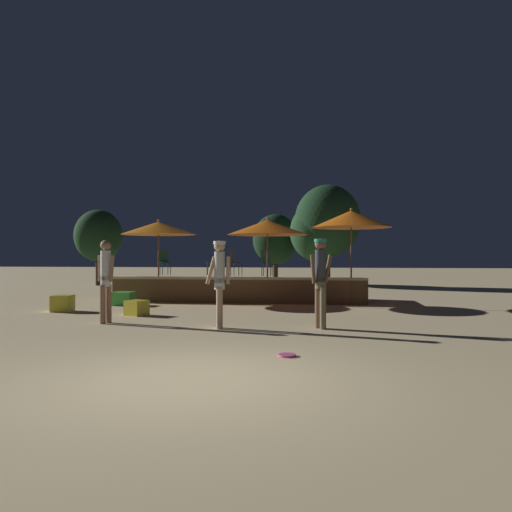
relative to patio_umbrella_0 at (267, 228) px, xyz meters
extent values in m
plane|color=#D1B784|center=(0.19, -9.82, -2.44)|extent=(120.00, 120.00, 0.00)
cube|color=brown|center=(-1.03, 1.13, -2.05)|extent=(8.35, 2.31, 0.76)
cube|color=#CCB793|center=(-1.03, 0.01, -1.63)|extent=(8.35, 0.12, 0.08)
cylinder|color=brown|center=(0.00, 0.00, -1.34)|extent=(0.05, 0.05, 2.20)
cone|color=orange|center=(0.00, 0.00, 0.00)|extent=(2.59, 2.59, 0.47)
sphere|color=orange|center=(0.00, 0.00, 0.28)|extent=(0.08, 0.08, 0.08)
cylinder|color=brown|center=(-3.67, 0.16, -1.32)|extent=(0.05, 0.05, 2.24)
cone|color=orange|center=(-3.67, 0.16, 0.02)|extent=(2.49, 2.49, 0.43)
sphere|color=orange|center=(-3.67, 0.16, 0.27)|extent=(0.08, 0.08, 0.08)
cylinder|color=brown|center=(2.63, -0.02, -1.23)|extent=(0.05, 0.05, 2.41)
cone|color=orange|center=(2.63, -0.02, 0.24)|extent=(2.48, 2.48, 0.54)
sphere|color=orange|center=(2.63, -0.02, 0.55)|extent=(0.08, 0.08, 0.08)
cube|color=yellow|center=(-5.32, -2.97, -2.21)|extent=(0.58, 0.58, 0.45)
cube|color=#4CC651|center=(-4.37, -1.07, -2.23)|extent=(0.60, 0.60, 0.41)
cube|color=yellow|center=(-2.97, -3.55, -2.24)|extent=(0.61, 0.61, 0.39)
cylinder|color=brown|center=(1.68, -5.18, -2.00)|extent=(0.13, 0.13, 0.88)
cylinder|color=#72664C|center=(1.79, -5.33, -2.00)|extent=(0.13, 0.13, 0.88)
cylinder|color=#72664C|center=(1.74, -5.25, -1.47)|extent=(0.23, 0.23, 0.24)
cylinder|color=#333842|center=(1.74, -5.25, -1.12)|extent=(0.23, 0.23, 0.68)
cylinder|color=brown|center=(1.58, -5.36, -1.18)|extent=(0.15, 0.14, 0.60)
cylinder|color=brown|center=(1.89, -5.15, -1.18)|extent=(0.22, 0.19, 0.60)
sphere|color=brown|center=(1.74, -5.25, -0.66)|extent=(0.24, 0.24, 0.24)
cylinder|color=teal|center=(1.74, -5.25, -0.59)|extent=(0.26, 0.26, 0.07)
cylinder|color=tan|center=(-0.39, -5.42, -2.01)|extent=(0.13, 0.13, 0.86)
cylinder|color=tan|center=(-0.35, -5.60, -2.01)|extent=(0.13, 0.13, 0.86)
cylinder|color=white|center=(-0.37, -5.51, -1.50)|extent=(0.22, 0.22, 0.24)
cylinder|color=beige|center=(-0.37, -5.51, -1.15)|extent=(0.22, 0.22, 0.66)
cylinder|color=tan|center=(-0.55, -5.55, -1.21)|extent=(0.24, 0.12, 0.59)
cylinder|color=tan|center=(-0.19, -5.48, -1.21)|extent=(0.10, 0.09, 0.59)
sphere|color=tan|center=(-0.37, -5.51, -0.70)|extent=(0.23, 0.23, 0.23)
cylinder|color=white|center=(-0.37, -5.51, -0.63)|extent=(0.26, 0.26, 0.07)
cylinder|color=#997051|center=(-3.13, -5.18, -2.00)|extent=(0.13, 0.13, 0.88)
cylinder|color=#997051|center=(-3.06, -5.00, -2.00)|extent=(0.13, 0.13, 0.88)
cylinder|color=white|center=(-3.09, -5.09, -1.48)|extent=(0.23, 0.23, 0.24)
cylinder|color=white|center=(-3.09, -5.09, -1.12)|extent=(0.23, 0.23, 0.67)
cylinder|color=#997051|center=(-2.92, -5.15, -1.19)|extent=(0.16, 0.12, 0.60)
cylinder|color=#997051|center=(-3.27, -5.03, -1.19)|extent=(0.10, 0.10, 0.60)
sphere|color=#997051|center=(-3.09, -5.09, -0.67)|extent=(0.24, 0.24, 0.24)
cylinder|color=#1E4C47|center=(-3.94, 1.40, -1.37)|extent=(0.02, 0.02, 0.45)
cylinder|color=#1E4C47|center=(-3.70, 1.58, -1.37)|extent=(0.02, 0.02, 0.45)
cylinder|color=#1E4C47|center=(-4.12, 1.64, -1.37)|extent=(0.02, 0.02, 0.45)
cylinder|color=#1E4C47|center=(-3.88, 1.82, -1.37)|extent=(0.02, 0.02, 0.45)
cylinder|color=#1E4C47|center=(-3.91, 1.61, -1.14)|extent=(0.40, 0.40, 0.02)
cube|color=#1E4C47|center=(-4.02, 1.74, -0.92)|extent=(0.31, 0.24, 0.45)
cylinder|color=#1E4C47|center=(0.01, 1.31, -1.37)|extent=(0.02, 0.02, 0.45)
cylinder|color=#1E4C47|center=(-0.29, 1.33, -1.37)|extent=(0.02, 0.02, 0.45)
cylinder|color=#1E4C47|center=(-0.01, 1.01, -1.37)|extent=(0.02, 0.02, 0.45)
cylinder|color=#1E4C47|center=(-0.31, 1.03, -1.37)|extent=(0.02, 0.02, 0.45)
cylinder|color=#1E4C47|center=(-0.15, 1.17, -1.14)|extent=(0.40, 0.40, 0.02)
cube|color=#1E4C47|center=(-0.16, 1.00, -0.92)|extent=(0.36, 0.05, 0.45)
cylinder|color=#2D3338|center=(-2.36, 1.58, -1.37)|extent=(0.02, 0.02, 0.45)
cylinder|color=#2D3338|center=(-2.26, 1.29, -1.37)|extent=(0.02, 0.02, 0.45)
cylinder|color=#2D3338|center=(-2.07, 1.67, -1.37)|extent=(0.02, 0.02, 0.45)
cylinder|color=#2D3338|center=(-1.97, 1.39, -1.37)|extent=(0.02, 0.02, 0.45)
cylinder|color=#2D3338|center=(-2.17, 1.48, -1.14)|extent=(0.40, 0.40, 0.02)
cube|color=#2D3338|center=(-2.00, 1.54, -0.92)|extent=(0.15, 0.35, 0.45)
cylinder|color=#47474C|center=(-1.14, 1.22, -1.37)|extent=(0.02, 0.02, 0.45)
cylinder|color=#47474C|center=(-1.08, 1.51, -1.37)|extent=(0.02, 0.02, 0.45)
cylinder|color=#47474C|center=(-1.44, 1.28, -1.37)|extent=(0.02, 0.02, 0.45)
cylinder|color=#47474C|center=(-1.38, 1.57, -1.37)|extent=(0.02, 0.02, 0.45)
cylinder|color=#47474C|center=(-1.26, 1.40, -1.14)|extent=(0.40, 0.40, 0.02)
cube|color=#47474C|center=(-1.43, 1.43, -0.92)|extent=(0.10, 0.36, 0.45)
cylinder|color=#E54C99|center=(1.27, -8.24, -2.42)|extent=(0.27, 0.27, 0.03)
cylinder|color=#3D2B1C|center=(-9.87, 8.70, -1.69)|extent=(0.28, 0.28, 1.49)
ellipsoid|color=#19381E|center=(-9.87, 8.70, 0.16)|extent=(2.45, 2.45, 2.69)
cylinder|color=#3D2B1C|center=(1.38, 9.84, -1.67)|extent=(0.28, 0.28, 1.54)
ellipsoid|color=#1E4223|center=(1.38, 9.84, 0.33)|extent=(2.73, 2.73, 3.00)
cylinder|color=#3D2B1C|center=(1.94, 9.85, -1.53)|extent=(0.28, 0.28, 1.81)
ellipsoid|color=#19381E|center=(1.94, 9.85, 0.88)|extent=(3.35, 3.35, 3.68)
cylinder|color=#3D2B1C|center=(-0.92, 11.70, -1.77)|extent=(0.28, 0.28, 1.33)
ellipsoid|color=black|center=(-0.92, 11.70, 0.03)|extent=(2.52, 2.52, 2.77)
camera|label=1|loc=(1.85, -15.79, -0.91)|focal=35.00mm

